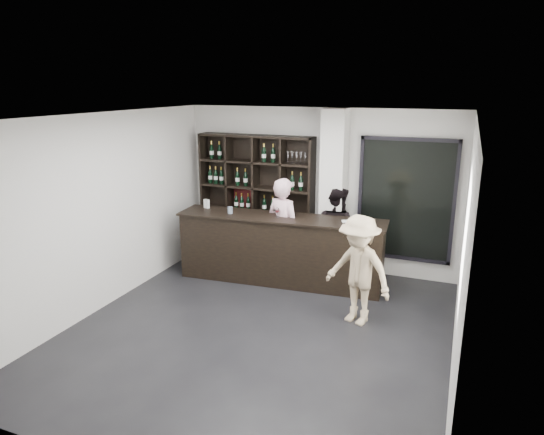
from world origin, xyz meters
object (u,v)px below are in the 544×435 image
at_px(taster_pink, 284,230).
at_px(taster_black, 336,231).
at_px(customer, 358,270).
at_px(wine_shelf, 256,200).
at_px(tasting_counter, 280,249).

relative_size(taster_pink, taster_black, 1.11).
distance_m(taster_black, customer, 1.79).
bearing_deg(wine_shelf, taster_pink, -41.11).
xyz_separation_m(wine_shelf, tasting_counter, (0.80, -0.82, -0.62)).
bearing_deg(wine_shelf, tasting_counter, -45.53).
bearing_deg(tasting_counter, taster_pink, 74.52).
height_order(wine_shelf, customer, wine_shelf).
bearing_deg(taster_pink, wine_shelf, -20.62).
distance_m(wine_shelf, tasting_counter, 1.30).
relative_size(wine_shelf, taster_pink, 1.34).
distance_m(tasting_counter, customer, 1.83).
xyz_separation_m(taster_pink, customer, (1.52, -1.07, -0.11)).
bearing_deg(taster_pink, customer, 165.15).
height_order(tasting_counter, taster_pink, taster_pink).
bearing_deg(taster_black, tasting_counter, 60.76).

